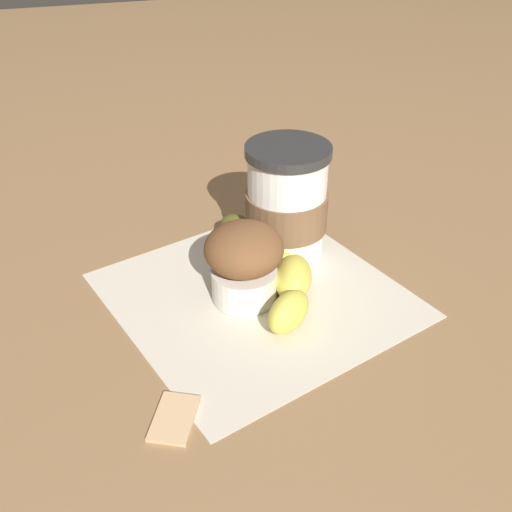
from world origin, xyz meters
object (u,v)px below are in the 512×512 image
banana (275,265)px  sugar_packet (174,417)px  coffee_cup (287,204)px  muffin (244,260)px

banana → sugar_packet: bearing=-41.7°
coffee_cup → muffin: (0.06, -0.07, -0.02)m
muffin → sugar_packet: muffin is taller
coffee_cup → sugar_packet: bearing=-39.9°
muffin → sugar_packet: 0.17m
coffee_cup → muffin: coffee_cup is taller
sugar_packet → muffin: bearing=143.9°
coffee_cup → sugar_packet: 0.26m
muffin → banana: size_ratio=0.39×
coffee_cup → sugar_packet: size_ratio=2.59×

